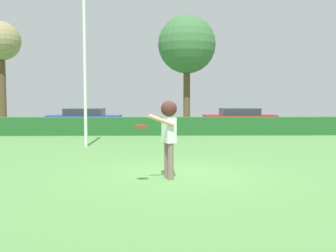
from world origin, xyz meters
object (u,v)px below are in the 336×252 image
parked_car_red (239,118)px  lamppost (85,58)px  person (168,128)px  parked_car_blue (85,118)px  birch_tree (1,43)px  oak_tree (187,45)px  frisbee (141,127)px

parked_car_red → lamppost: bearing=-132.0°
person → lamppost: lamppost is taller
lamppost → parked_car_red: lamppost is taller
parked_car_blue → birch_tree: 7.14m
parked_car_red → birch_tree: (-14.52, 1.23, 4.52)m
birch_tree → person: bearing=-57.6°
lamppost → birch_tree: bearing=125.7°
person → oak_tree: oak_tree is taller
person → frisbee: (-0.60, -0.68, 0.08)m
birch_tree → oak_tree: size_ratio=0.95×
person → parked_car_red: size_ratio=0.42×
frisbee → lamppost: 7.44m
birch_tree → oak_tree: oak_tree is taller
lamppost → birch_tree: (-6.92, 9.65, 1.84)m
person → parked_car_red: person is taller
parked_car_blue → oak_tree: oak_tree is taller
frisbee → parked_car_red: 16.00m
person → lamppost: size_ratio=0.30×
person → lamppost: (-3.03, 6.03, 2.19)m
parked_car_red → birch_tree: bearing=175.2°
person → parked_car_red: (4.56, 14.45, -0.49)m
person → birch_tree: size_ratio=0.28×
frisbee → oak_tree: 16.62m
lamppost → frisbee: bearing=-70.1°
parked_car_blue → parked_car_red: (9.19, 0.27, 0.00)m
oak_tree → parked_car_red: bearing=-16.3°
parked_car_blue → lamppost: bearing=-78.9°
lamppost → parked_car_blue: size_ratio=1.43×
person → frisbee: person is taller
lamppost → parked_car_red: size_ratio=1.43×
frisbee → parked_car_blue: size_ratio=0.06×
oak_tree → frisbee: bearing=-97.3°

